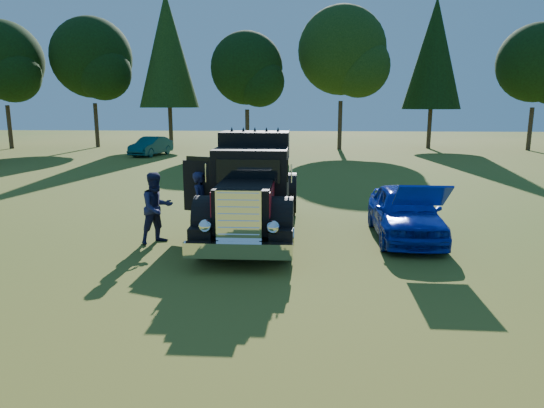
{
  "coord_description": "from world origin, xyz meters",
  "views": [
    {
      "loc": [
        0.71,
        -12.64,
        3.78
      ],
      "look_at": [
        -0.07,
        0.23,
        1.15
      ],
      "focal_mm": 32.0,
      "sensor_mm": 36.0,
      "label": 1
    }
  ],
  "objects": [
    {
      "name": "diamond_t_truck",
      "position": [
        -0.71,
        1.16,
        1.28
      ],
      "size": [
        3.33,
        7.16,
        3.0
      ],
      "color": "black",
      "rests_on": "ground"
    },
    {
      "name": "hotrod_coupe",
      "position": [
        3.71,
        1.21,
        0.76
      ],
      "size": [
        1.88,
        4.49,
        1.89
      ],
      "color": "#11079B",
      "rests_on": "ground"
    },
    {
      "name": "treeline",
      "position": [
        -3.65,
        29.12,
        7.73
      ],
      "size": [
        72.1,
        19.12,
        13.84
      ],
      "color": "#2D2116",
      "rests_on": "ground"
    },
    {
      "name": "distant_teal_car",
      "position": [
        -10.78,
        23.8,
        0.71
      ],
      "size": [
        2.46,
        4.53,
        1.42
      ],
      "primitive_type": "imported",
      "rotation": [
        0.0,
        0.0,
        -0.24
      ],
      "color": "#0A3F3B",
      "rests_on": "ground"
    },
    {
      "name": "spectator_near",
      "position": [
        -2.22,
        1.11,
        0.94
      ],
      "size": [
        0.55,
        0.75,
        1.89
      ],
      "primitive_type": "imported",
      "rotation": [
        0.0,
        0.0,
        1.42
      ],
      "color": "#222C4F",
      "rests_on": "ground"
    },
    {
      "name": "ground",
      "position": [
        0.0,
        0.0,
        0.0
      ],
      "size": [
        120.0,
        120.0,
        0.0
      ],
      "primitive_type": "plane",
      "color": "#3B5A1A",
      "rests_on": "ground"
    },
    {
      "name": "spectator_far",
      "position": [
        -3.27,
        0.24,
        0.99
      ],
      "size": [
        1.21,
        1.22,
        1.99
      ],
      "primitive_type": "imported",
      "rotation": [
        0.0,
        0.0,
        0.8
      ],
      "color": "#1D2745",
      "rests_on": "ground"
    }
  ]
}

